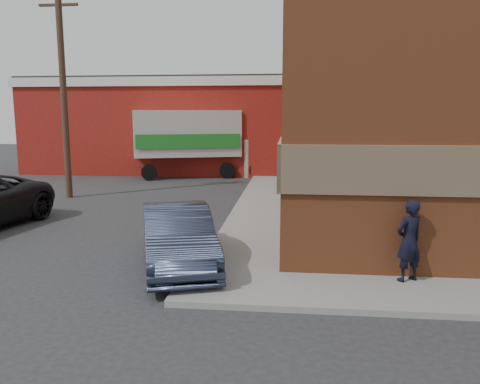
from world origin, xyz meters
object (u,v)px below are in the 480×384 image
(sedan, at_px, (178,237))
(box_truck, at_px, (200,139))
(man, at_px, (409,241))
(brick_building, at_px, (477,80))
(warehouse, at_px, (169,125))
(utility_pole, at_px, (63,82))

(sedan, relative_size, box_truck, 0.54)
(man, xyz_separation_m, box_truck, (-7.36, 16.47, 1.18))
(sedan, xyz_separation_m, box_truck, (-2.52, 15.72, 1.43))
(brick_building, distance_m, box_truck, 14.08)
(warehouse, height_order, box_truck, warehouse)
(warehouse, distance_m, sedan, 20.29)
(warehouse, height_order, sedan, warehouse)
(brick_building, height_order, man, brick_building)
(sedan, bearing_deg, brick_building, 24.06)
(brick_building, distance_m, man, 10.93)
(warehouse, height_order, man, warehouse)
(utility_pole, relative_size, sedan, 2.16)
(box_truck, bearing_deg, brick_building, -49.39)
(warehouse, distance_m, utility_pole, 11.27)
(brick_building, bearing_deg, box_truck, 148.55)
(man, bearing_deg, brick_building, -146.38)
(brick_building, bearing_deg, warehouse, 142.80)
(brick_building, relative_size, box_truck, 2.35)
(warehouse, bearing_deg, sedan, -75.07)
(warehouse, relative_size, sedan, 3.90)
(box_truck, bearing_deg, sedan, -98.85)
(brick_building, xyz_separation_m, box_truck, (-11.81, 7.22, -2.56))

